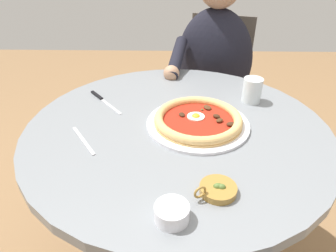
{
  "coord_description": "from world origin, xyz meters",
  "views": [
    {
      "loc": [
        -0.01,
        -0.84,
        1.25
      ],
      "look_at": [
        -0.03,
        -0.03,
        0.74
      ],
      "focal_mm": 32.31,
      "sensor_mm": 36.0,
      "label": 1
    }
  ],
  "objects_px": {
    "diner_person": "(211,95)",
    "water_glass": "(252,92)",
    "ramekin_capers": "(172,212)",
    "olive_pan": "(217,189)",
    "dining_table": "(177,154)",
    "fork_utensil": "(83,140)",
    "pizza_on_plate": "(198,120)",
    "steak_knife": "(101,99)",
    "cafe_chair_diner": "(216,82)"
  },
  "relations": [
    {
      "from": "steak_knife",
      "to": "olive_pan",
      "type": "xyz_separation_m",
      "value": [
        0.38,
        -0.48,
        0.01
      ]
    },
    {
      "from": "diner_person",
      "to": "steak_knife",
      "type": "bearing_deg",
      "value": -135.08
    },
    {
      "from": "diner_person",
      "to": "dining_table",
      "type": "bearing_deg",
      "value": -106.23
    },
    {
      "from": "pizza_on_plate",
      "to": "olive_pan",
      "type": "height_order",
      "value": "olive_pan"
    },
    {
      "from": "water_glass",
      "to": "olive_pan",
      "type": "distance_m",
      "value": 0.51
    },
    {
      "from": "diner_person",
      "to": "water_glass",
      "type": "bearing_deg",
      "value": -79.79
    },
    {
      "from": "water_glass",
      "to": "ramekin_capers",
      "type": "xyz_separation_m",
      "value": [
        -0.29,
        -0.56,
        -0.02
      ]
    },
    {
      "from": "dining_table",
      "to": "diner_person",
      "type": "xyz_separation_m",
      "value": [
        0.19,
        0.65,
        -0.09
      ]
    },
    {
      "from": "dining_table",
      "to": "ramekin_capers",
      "type": "height_order",
      "value": "ramekin_capers"
    },
    {
      "from": "olive_pan",
      "to": "dining_table",
      "type": "bearing_deg",
      "value": 107.17
    },
    {
      "from": "dining_table",
      "to": "diner_person",
      "type": "height_order",
      "value": "diner_person"
    },
    {
      "from": "steak_knife",
      "to": "fork_utensil",
      "type": "relative_size",
      "value": 1.21
    },
    {
      "from": "ramekin_capers",
      "to": "pizza_on_plate",
      "type": "bearing_deg",
      "value": 78.42
    },
    {
      "from": "ramekin_capers",
      "to": "cafe_chair_diner",
      "type": "distance_m",
      "value": 1.22
    },
    {
      "from": "diner_person",
      "to": "fork_utensil",
      "type": "bearing_deg",
      "value": -122.28
    },
    {
      "from": "olive_pan",
      "to": "pizza_on_plate",
      "type": "bearing_deg",
      "value": 95.05
    },
    {
      "from": "steak_knife",
      "to": "fork_utensil",
      "type": "bearing_deg",
      "value": -89.37
    },
    {
      "from": "water_glass",
      "to": "steak_knife",
      "type": "bearing_deg",
      "value": 179.74
    },
    {
      "from": "fork_utensil",
      "to": "cafe_chair_diner",
      "type": "xyz_separation_m",
      "value": [
        0.51,
        0.89,
        -0.2
      ]
    },
    {
      "from": "cafe_chair_diner",
      "to": "ramekin_capers",
      "type": "bearing_deg",
      "value": -101.72
    },
    {
      "from": "steak_knife",
      "to": "diner_person",
      "type": "xyz_separation_m",
      "value": [
        0.48,
        0.47,
        -0.21
      ]
    },
    {
      "from": "steak_knife",
      "to": "cafe_chair_diner",
      "type": "xyz_separation_m",
      "value": [
        0.52,
        0.61,
        -0.2
      ]
    },
    {
      "from": "diner_person",
      "to": "olive_pan",
      "type": "bearing_deg",
      "value": -95.61
    },
    {
      "from": "steak_knife",
      "to": "olive_pan",
      "type": "relative_size",
      "value": 1.67
    },
    {
      "from": "steak_knife",
      "to": "olive_pan",
      "type": "height_order",
      "value": "olive_pan"
    },
    {
      "from": "steak_knife",
      "to": "fork_utensil",
      "type": "xyz_separation_m",
      "value": [
        0.0,
        -0.27,
        -0.0
      ]
    },
    {
      "from": "pizza_on_plate",
      "to": "steak_knife",
      "type": "height_order",
      "value": "pizza_on_plate"
    },
    {
      "from": "diner_person",
      "to": "cafe_chair_diner",
      "type": "bearing_deg",
      "value": 72.94
    },
    {
      "from": "dining_table",
      "to": "cafe_chair_diner",
      "type": "relative_size",
      "value": 1.11
    },
    {
      "from": "dining_table",
      "to": "steak_knife",
      "type": "bearing_deg",
      "value": 148.49
    },
    {
      "from": "ramekin_capers",
      "to": "fork_utensil",
      "type": "xyz_separation_m",
      "value": [
        -0.27,
        0.29,
        -0.02
      ]
    },
    {
      "from": "ramekin_capers",
      "to": "olive_pan",
      "type": "xyz_separation_m",
      "value": [
        0.11,
        0.08,
        -0.01
      ]
    },
    {
      "from": "pizza_on_plate",
      "to": "diner_person",
      "type": "relative_size",
      "value": 0.29
    },
    {
      "from": "dining_table",
      "to": "water_glass",
      "type": "distance_m",
      "value": 0.36
    },
    {
      "from": "ramekin_capers",
      "to": "cafe_chair_diner",
      "type": "relative_size",
      "value": 0.09
    },
    {
      "from": "fork_utensil",
      "to": "cafe_chair_diner",
      "type": "relative_size",
      "value": 0.17
    },
    {
      "from": "steak_knife",
      "to": "diner_person",
      "type": "height_order",
      "value": "diner_person"
    },
    {
      "from": "pizza_on_plate",
      "to": "fork_utensil",
      "type": "height_order",
      "value": "pizza_on_plate"
    },
    {
      "from": "fork_utensil",
      "to": "diner_person",
      "type": "xyz_separation_m",
      "value": [
        0.47,
        0.75,
        -0.21
      ]
    },
    {
      "from": "dining_table",
      "to": "ramekin_capers",
      "type": "relative_size",
      "value": 12.87
    },
    {
      "from": "dining_table",
      "to": "water_glass",
      "type": "height_order",
      "value": "water_glass"
    },
    {
      "from": "ramekin_capers",
      "to": "olive_pan",
      "type": "distance_m",
      "value": 0.14
    },
    {
      "from": "dining_table",
      "to": "steak_knife",
      "type": "height_order",
      "value": "steak_knife"
    },
    {
      "from": "ramekin_capers",
      "to": "diner_person",
      "type": "distance_m",
      "value": 1.09
    },
    {
      "from": "water_glass",
      "to": "fork_utensil",
      "type": "relative_size",
      "value": 0.62
    },
    {
      "from": "fork_utensil",
      "to": "steak_knife",
      "type": "bearing_deg",
      "value": 90.63
    },
    {
      "from": "dining_table",
      "to": "fork_utensil",
      "type": "bearing_deg",
      "value": -160.87
    },
    {
      "from": "dining_table",
      "to": "fork_utensil",
      "type": "relative_size",
      "value": 6.7
    },
    {
      "from": "diner_person",
      "to": "cafe_chair_diner",
      "type": "xyz_separation_m",
      "value": [
        0.04,
        0.14,
        0.01
      ]
    },
    {
      "from": "pizza_on_plate",
      "to": "olive_pan",
      "type": "xyz_separation_m",
      "value": [
        0.03,
        -0.31,
        -0.01
      ]
    }
  ]
}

